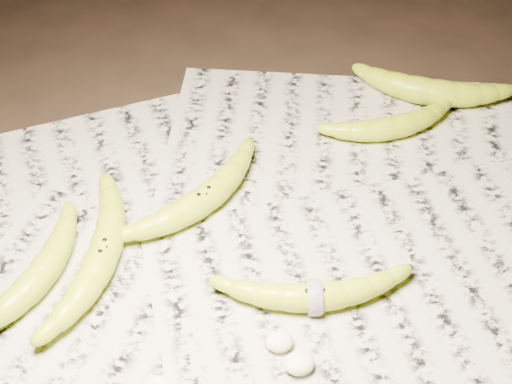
{
  "coord_description": "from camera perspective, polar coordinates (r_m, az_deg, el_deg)",
  "views": [
    {
      "loc": [
        -0.07,
        -0.57,
        0.7
      ],
      "look_at": [
        0.02,
        0.05,
        0.05
      ],
      "focal_mm": 50.0,
      "sensor_mm": 36.0,
      "label": 1
    }
  ],
  "objects": [
    {
      "name": "flesh_chunk_b",
      "position": [
        0.79,
        3.47,
        -13.37
      ],
      "size": [
        0.03,
        0.03,
        0.02
      ],
      "primitive_type": "ellipsoid",
      "color": "beige",
      "rests_on": "newspaper_patch"
    },
    {
      "name": "banana_left_a",
      "position": [
        0.88,
        -12.18,
        -4.82
      ],
      "size": [
        0.13,
        0.24,
        0.04
      ],
      "primitive_type": null,
      "rotation": [
        0.0,
        0.0,
        1.27
      ],
      "color": "#9FB917",
      "rests_on": "newspaper_patch"
    },
    {
      "name": "banana_taped",
      "position": [
        0.83,
        4.68,
        -8.24
      ],
      "size": [
        0.21,
        0.07,
        0.03
      ],
      "primitive_type": null,
      "rotation": [
        0.0,
        0.0,
        -0.08
      ],
      "color": "#9FB917",
      "rests_on": "newspaper_patch"
    },
    {
      "name": "newspaper_patch",
      "position": [
        0.89,
        0.03,
        -4.87
      ],
      "size": [
        0.9,
        0.7,
        0.01
      ],
      "primitive_type": "cube",
      "color": "#AAA792",
      "rests_on": "ground"
    },
    {
      "name": "measuring_tape",
      "position": [
        0.83,
        4.68,
        -8.24
      ],
      "size": [
        0.01,
        0.04,
        0.04
      ],
      "primitive_type": "torus",
      "rotation": [
        0.0,
        1.57,
        -0.08
      ],
      "color": "white",
      "rests_on": "newspaper_patch"
    },
    {
      "name": "banana_center",
      "position": [
        0.92,
        -4.25,
        -0.48
      ],
      "size": [
        0.21,
        0.18,
        0.04
      ],
      "primitive_type": null,
      "rotation": [
        0.0,
        0.0,
        0.66
      ],
      "color": "#9FB917",
      "rests_on": "newspaper_patch"
    },
    {
      "name": "banana_left_b",
      "position": [
        0.88,
        -16.99,
        -6.33
      ],
      "size": [
        0.15,
        0.19,
        0.04
      ],
      "primitive_type": null,
      "rotation": [
        0.0,
        0.0,
        1.01
      ],
      "color": "#9FB917",
      "rests_on": "newspaper_patch"
    },
    {
      "name": "banana_upper_a",
      "position": [
        1.05,
        10.96,
        5.26
      ],
      "size": [
        0.19,
        0.08,
        0.03
      ],
      "primitive_type": null,
      "rotation": [
        0.0,
        0.0,
        0.15
      ],
      "color": "#9FB917",
      "rests_on": "newspaper_patch"
    },
    {
      "name": "ground",
      "position": [
        0.9,
        -0.64,
        -4.47
      ],
      "size": [
        3.0,
        3.0,
        0.0
      ],
      "primitive_type": "plane",
      "color": "black",
      "rests_on": "ground"
    },
    {
      "name": "banana_upper_b",
      "position": [
        1.12,
        13.76,
        7.94
      ],
      "size": [
        0.22,
        0.14,
        0.04
      ],
      "primitive_type": null,
      "rotation": [
        0.0,
        0.0,
        -0.39
      ],
      "color": "#9FB917",
      "rests_on": "newspaper_patch"
    },
    {
      "name": "flesh_chunk_c",
      "position": [
        0.8,
        1.89,
        -11.73
      ],
      "size": [
        0.03,
        0.03,
        0.02
      ],
      "primitive_type": "ellipsoid",
      "color": "beige",
      "rests_on": "newspaper_patch"
    }
  ]
}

